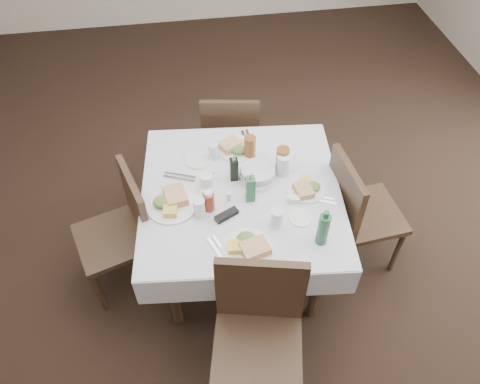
{
  "coord_description": "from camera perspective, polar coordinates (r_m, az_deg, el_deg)",
  "views": [
    {
      "loc": [
        -0.24,
        -2.06,
        2.89
      ],
      "look_at": [
        0.06,
        -0.19,
        0.8
      ],
      "focal_mm": 35.0,
      "sensor_mm": 36.0,
      "label": 1
    }
  ],
  "objects": [
    {
      "name": "chair_east",
      "position": [
        3.16,
        13.91,
        -2.0
      ],
      "size": [
        0.49,
        0.49,
        0.94
      ],
      "color": "#302014",
      "rests_on": "ground"
    },
    {
      "name": "salt_shaker",
      "position": [
        2.8,
        -1.36,
        -0.52
      ],
      "size": [
        0.03,
        0.03,
        0.07
      ],
      "color": "white",
      "rests_on": "dining_table"
    },
    {
      "name": "oil_cruet_green",
      "position": [
        2.76,
        1.25,
        0.51
      ],
      "size": [
        0.05,
        0.05,
        0.23
      ],
      "color": "#256039",
      "rests_on": "dining_table"
    },
    {
      "name": "iced_tea_b",
      "position": [
        2.96,
        5.19,
        3.99
      ],
      "size": [
        0.08,
        0.08,
        0.17
      ],
      "color": "brown",
      "rests_on": "dining_table"
    },
    {
      "name": "cutlery_e",
      "position": [
        2.87,
        9.77,
        -0.83
      ],
      "size": [
        0.2,
        0.12,
        0.01
      ],
      "color": "silver",
      "rests_on": "dining_table"
    },
    {
      "name": "ketchup_bottle",
      "position": [
        2.73,
        -3.83,
        -1.09
      ],
      "size": [
        0.07,
        0.07,
        0.15
      ],
      "color": "maroon",
      "rests_on": "dining_table"
    },
    {
      "name": "side_plate_b",
      "position": [
        2.75,
        7.41,
        -3.15
      ],
      "size": [
        0.14,
        0.14,
        0.01
      ],
      "color": "white",
      "rests_on": "dining_table"
    },
    {
      "name": "green_bottle",
      "position": [
        2.58,
        10.12,
        -4.44
      ],
      "size": [
        0.07,
        0.07,
        0.25
      ],
      "color": "#256039",
      "rests_on": "dining_table"
    },
    {
      "name": "water_s",
      "position": [
        2.66,
        4.51,
        -3.25
      ],
      "size": [
        0.07,
        0.07,
        0.12
      ],
      "color": "silver",
      "rests_on": "dining_table"
    },
    {
      "name": "cutlery_n",
      "position": [
        3.2,
        0.94,
        6.37
      ],
      "size": [
        0.07,
        0.21,
        0.01
      ],
      "color": "silver",
      "rests_on": "dining_table"
    },
    {
      "name": "oil_cruet_dark",
      "position": [
        2.88,
        -0.76,
        2.88
      ],
      "size": [
        0.05,
        0.05,
        0.21
      ],
      "color": "black",
      "rests_on": "dining_table"
    },
    {
      "name": "meal_south",
      "position": [
        2.58,
        0.99,
        -6.69
      ],
      "size": [
        0.29,
        0.29,
        0.06
      ],
      "color": "white",
      "rests_on": "dining_table"
    },
    {
      "name": "side_plate_a",
      "position": [
        3.07,
        -5.09,
        3.96
      ],
      "size": [
        0.18,
        0.18,
        0.01
      ],
      "color": "white",
      "rests_on": "dining_table"
    },
    {
      "name": "coffee_mug",
      "position": [
        2.88,
        -4.06,
        1.33
      ],
      "size": [
        0.13,
        0.13,
        0.1
      ],
      "color": "white",
      "rests_on": "dining_table"
    },
    {
      "name": "sunglasses",
      "position": [
        2.73,
        -1.65,
        -2.82
      ],
      "size": [
        0.15,
        0.11,
        0.03
      ],
      "color": "black",
      "rests_on": "dining_table"
    },
    {
      "name": "pepper_shaker",
      "position": [
        2.8,
        1.01,
        -0.45
      ],
      "size": [
        0.03,
        0.03,
        0.07
      ],
      "color": "#472F1D",
      "rests_on": "dining_table"
    },
    {
      "name": "meal_north",
      "position": [
        3.12,
        -0.55,
        5.5
      ],
      "size": [
        0.26,
        0.26,
        0.06
      ],
      "color": "white",
      "rests_on": "dining_table"
    },
    {
      "name": "iced_tea_a",
      "position": [
        3.04,
        1.21,
        5.53
      ],
      "size": [
        0.08,
        0.08,
        0.16
      ],
      "color": "brown",
      "rests_on": "dining_table"
    },
    {
      "name": "ground_plane",
      "position": [
        3.56,
        -1.44,
        -6.5
      ],
      "size": [
        7.0,
        7.0,
        0.0
      ],
      "primitive_type": "plane",
      "color": "black"
    },
    {
      "name": "room_shell",
      "position": [
        2.39,
        -2.24,
        18.26
      ],
      "size": [
        6.04,
        7.04,
        2.8
      ],
      "color": "#B7AE9D",
      "rests_on": "ground"
    },
    {
      "name": "cutlery_s",
      "position": [
        2.59,
        -2.51,
        -7.07
      ],
      "size": [
        0.12,
        0.21,
        0.01
      ],
      "color": "silver",
      "rests_on": "dining_table"
    },
    {
      "name": "bread_basket",
      "position": [
        2.92,
        2.19,
        2.22
      ],
      "size": [
        0.24,
        0.24,
        0.08
      ],
      "color": "silver",
      "rests_on": "dining_table"
    },
    {
      "name": "water_w",
      "position": [
        2.71,
        -4.98,
        -1.94
      ],
      "size": [
        0.07,
        0.07,
        0.13
      ],
      "color": "silver",
      "rests_on": "dining_table"
    },
    {
      "name": "sugar_caddy",
      "position": [
        2.82,
        6.54,
        -0.85
      ],
      "size": [
        0.09,
        0.06,
        0.04
      ],
      "color": "white",
      "rests_on": "dining_table"
    },
    {
      "name": "chair_north",
      "position": [
        3.65,
        -1.17,
        7.15
      ],
      "size": [
        0.48,
        0.48,
        0.89
      ],
      "color": "#302014",
      "rests_on": "ground"
    },
    {
      "name": "chair_west",
      "position": [
        3.08,
        -14.0,
        -4.08
      ],
      "size": [
        0.55,
        0.55,
        0.93
      ],
      "color": "#302014",
      "rests_on": "ground"
    },
    {
      "name": "meal_west",
      "position": [
        2.81,
        -8.4,
        -1.24
      ],
      "size": [
        0.3,
        0.3,
        0.07
      ],
      "color": "white",
      "rests_on": "dining_table"
    },
    {
      "name": "chair_south",
      "position": [
        2.58,
        2.28,
        -16.03
      ],
      "size": [
        0.56,
        0.56,
        0.99
      ],
      "color": "#302014",
      "rests_on": "ground"
    },
    {
      "name": "water_e",
      "position": [
        2.94,
        5.28,
        3.28
      ],
      "size": [
        0.08,
        0.08,
        0.15
      ],
      "color": "silver",
      "rests_on": "dining_table"
    },
    {
      "name": "meal_east",
      "position": [
        2.89,
        8.09,
        0.49
      ],
      "size": [
        0.24,
        0.24,
        0.05
      ],
      "color": "white",
      "rests_on": "dining_table"
    },
    {
      "name": "water_n",
      "position": [
        3.04,
        -3.24,
        4.98
      ],
      "size": [
        0.06,
        0.06,
        0.12
      ],
      "color": "silver",
      "rests_on": "dining_table"
    },
    {
      "name": "dining_table",
      "position": [
        2.94,
        0.15,
        -1.06
      ],
      "size": [
        1.34,
        1.34,
        0.76
      ],
      "color": "#302014",
      "rests_on": "ground"
    },
    {
      "name": "cutlery_w",
      "position": [
        2.97,
        -7.35,
        1.82
      ],
      "size": [
        0.21,
        0.12,
        0.01
      ],
      "color": "silver",
      "rests_on": "dining_table"
    }
  ]
}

